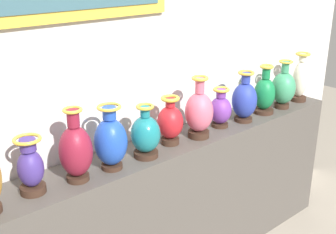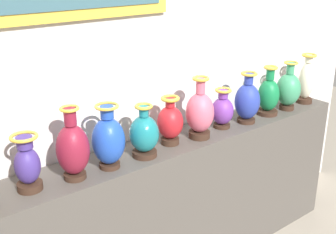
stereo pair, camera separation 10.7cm
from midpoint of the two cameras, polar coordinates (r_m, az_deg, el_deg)
display_shelf at (r=3.02m, az=-1.04°, el=-12.41°), size 3.09×0.37×1.03m
back_wall at (r=2.83m, az=-4.53°, el=4.79°), size 4.47×0.14×2.75m
vase_indigo at (r=2.29m, az=-19.06°, el=-6.33°), size 0.14×0.14×0.31m
vase_burgundy at (r=2.33m, az=-13.43°, el=-4.35°), size 0.18×0.18×0.41m
vase_sapphire at (r=2.42m, az=-8.87°, el=-3.15°), size 0.19×0.19×0.38m
vase_teal at (r=2.55m, az=-4.20°, el=-2.36°), size 0.18×0.18×0.33m
vase_crimson at (r=2.72m, az=-0.84°, el=-0.70°), size 0.17×0.17×0.32m
vase_rose at (r=2.81m, az=3.06°, el=0.61°), size 0.19×0.19×0.42m
vase_violet at (r=3.02m, az=5.95°, el=1.00°), size 0.16×0.16×0.28m
vase_cobalt at (r=3.13m, az=9.14°, el=2.25°), size 0.18×0.18×0.37m
vase_emerald at (r=3.33m, az=11.77°, el=3.03°), size 0.16×0.16×0.38m
vase_jade at (r=3.48m, az=14.19°, el=3.77°), size 0.19×0.19×0.38m
vase_ivory at (r=3.68m, az=16.33°, el=4.85°), size 0.13×0.13×0.41m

